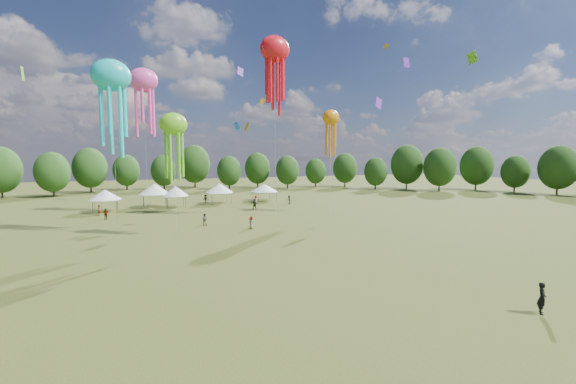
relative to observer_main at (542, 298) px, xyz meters
name	(u,v)px	position (x,y,z in m)	size (l,w,h in m)	color
ground	(392,324)	(-8.88, 2.45, -0.94)	(300.00, 300.00, 0.00)	#384416
observer_main	(542,298)	(0.00, 0.00, 0.00)	(0.68, 0.45, 1.87)	black
spectator_near	(204,220)	(-13.06, 35.72, -0.13)	(0.79, 0.61, 1.62)	gray
spectators_far	(228,204)	(-6.26, 50.11, -0.06)	(34.42, 30.15, 1.87)	gray
festival_tents	(190,190)	(-11.76, 57.68, 2.17)	(35.82, 9.90, 4.46)	#47474C
show_kites	(196,92)	(-12.85, 41.39, 17.89)	(36.43, 24.02, 27.64)	#19CBD7
small_kites	(208,18)	(-10.28, 44.22, 29.57)	(72.82, 52.13, 44.91)	#19CBD7
treeline	(180,171)	(-12.74, 64.96, 5.61)	(201.57, 95.24, 13.43)	#38281C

